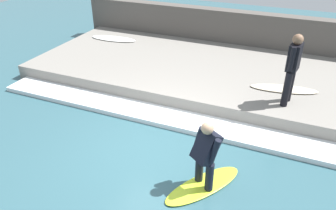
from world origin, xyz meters
The scene contains 9 objects.
ground_plane centered at (0.00, 0.00, 0.00)m, with size 28.00×28.00×0.00m, color #335B66.
concrete_ledge centered at (3.82, 0.00, 0.21)m, with size 4.40×10.52×0.42m, color gray.
back_wall centered at (6.27, 0.00, 0.76)m, with size 0.50×11.05×1.52m, color #544F49.
wave_foam_crest centered at (1.23, 0.00, 0.06)m, with size 0.80×9.99×0.12m, color white.
surfboard_riding centered at (-0.63, -1.29, 0.03)m, with size 1.67×1.34×0.06m.
surfer_riding centered at (-0.63, -1.29, 0.80)m, with size 0.57×0.56×1.34m.
surfer_waiting_near centered at (2.41, -2.37, 1.38)m, with size 0.57×0.30×1.70m.
surfboard_waiting_near centered at (3.10, -2.26, 0.45)m, with size 0.78×1.75×0.06m.
surfboard_spare centered at (4.85, 3.87, 0.45)m, with size 0.69×1.76×0.06m.
Camera 1 is at (-4.99, -2.43, 4.32)m, focal length 35.00 mm.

